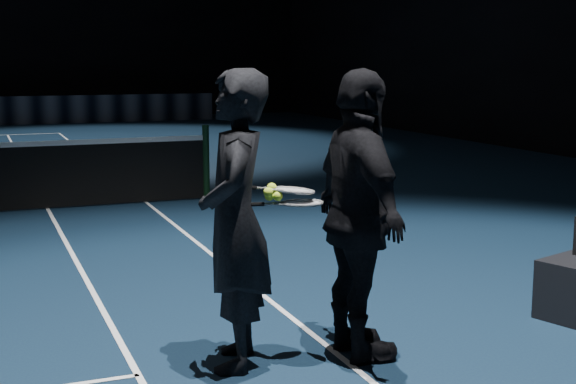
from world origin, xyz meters
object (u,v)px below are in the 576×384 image
(player_b, at_px, (360,216))
(racket_upper, at_px, (294,190))
(tennis_balls, at_px, (273,193))
(player_a, at_px, (235,221))
(racket_lower, at_px, (302,203))

(player_b, height_order, racket_upper, player_b)
(player_b, xyz_separation_m, tennis_balls, (-0.58, 0.13, 0.18))
(player_a, distance_m, racket_upper, 0.44)
(player_a, bearing_deg, tennis_balls, 99.75)
(racket_lower, height_order, racket_upper, racket_upper)
(racket_lower, bearing_deg, racket_upper, 141.34)
(racket_lower, relative_size, tennis_balls, 5.67)
(player_a, relative_size, tennis_balls, 16.66)
(racket_upper, height_order, tennis_balls, racket_upper)
(player_b, distance_m, racket_upper, 0.49)
(player_a, height_order, player_b, same)
(player_a, xyz_separation_m, racket_upper, (0.40, -0.04, 0.19))
(tennis_balls, bearing_deg, racket_lower, -13.20)
(player_a, bearing_deg, player_b, 98.63)
(racket_upper, bearing_deg, tennis_balls, -170.43)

